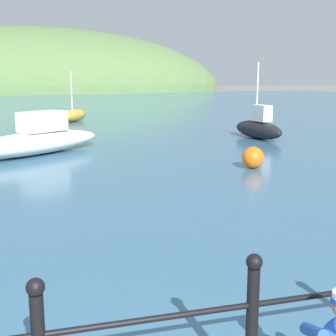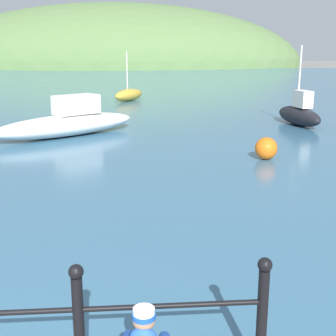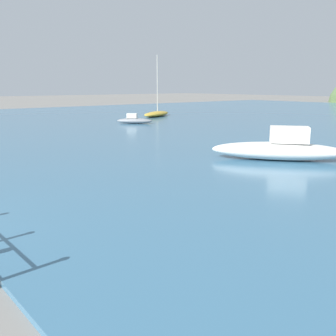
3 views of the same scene
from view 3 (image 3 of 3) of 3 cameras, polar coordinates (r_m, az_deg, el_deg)
name	(u,v)px [view 3 (image 3 of 3)]	position (r m, az deg, el deg)	size (l,w,h in m)	color
boat_green_fishing	(157,114)	(35.98, -1.67, 7.90)	(3.41, 4.62, 5.41)	gold
boat_mid_harbor	(134,120)	(29.20, -4.91, 6.92)	(2.42, 2.39, 0.74)	gray
boat_twin_mast	(279,149)	(15.40, 15.85, 2.67)	(4.75, 4.12, 1.26)	silver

